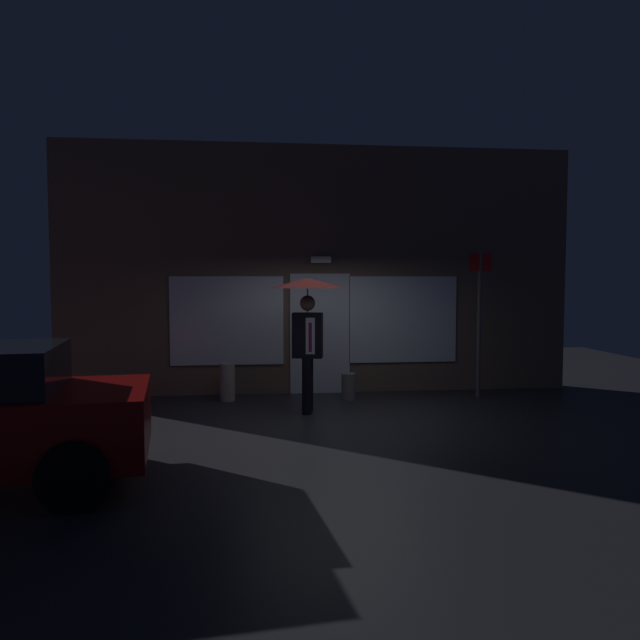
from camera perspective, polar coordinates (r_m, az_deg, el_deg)
ground_plane at (r=9.38m, az=1.54°, el=-9.12°), size 18.00×18.00×0.00m
building_facade at (r=11.47m, az=-0.10°, el=4.51°), size 9.47×0.48×4.54m
person_with_umbrella at (r=9.59m, az=-1.15°, el=1.14°), size 1.18×1.18×2.11m
street_sign_post at (r=11.27m, az=14.47°, el=0.56°), size 0.40×0.07×2.64m
sidewalk_bollard at (r=10.86m, az=2.65°, el=-6.13°), size 0.25×0.25×0.46m
sidewalk_bollard_2 at (r=10.82m, az=-8.52°, el=-5.68°), size 0.25×0.25×0.65m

